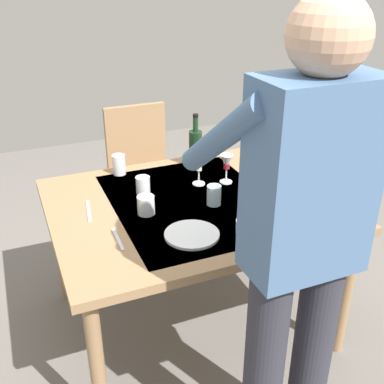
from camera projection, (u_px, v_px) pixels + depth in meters
ground_plane at (192, 320)px, 2.53m from camera, size 6.00×6.00×0.00m
dining_table at (192, 215)px, 2.24m from camera, size 1.31×1.07×0.72m
chair_near at (141, 167)px, 3.06m from camera, size 0.40×0.40×0.91m
person_server at (299, 241)px, 1.45m from camera, size 0.42×0.61×1.69m
wine_bottle at (195, 147)px, 2.55m from camera, size 0.07×0.07×0.30m
wine_glass_left at (227, 164)px, 2.35m from camera, size 0.07×0.07×0.15m
wine_glass_right at (199, 165)px, 2.34m from camera, size 0.07×0.07×0.15m
water_cup_near_left at (146, 205)px, 2.09m from camera, size 0.08×0.08×0.09m
water_cup_near_right at (143, 185)px, 2.27m from camera, size 0.07×0.07×0.09m
water_cup_far_left at (214, 195)px, 2.16m from camera, size 0.07×0.07×0.09m
water_cup_far_right at (119, 165)px, 2.47m from camera, size 0.07×0.07×0.11m
serving_bowl_pasta at (286, 186)px, 2.28m from camera, size 0.30×0.30×0.07m
side_bowl_salad at (258, 226)px, 1.94m from camera, size 0.18×0.18×0.07m
dinner_plate_near at (192, 234)px, 1.93m from camera, size 0.23×0.23×0.01m
table_knife at (89, 211)px, 2.12m from camera, size 0.04×0.20×0.00m
table_fork at (118, 239)px, 1.91m from camera, size 0.02×0.18×0.00m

